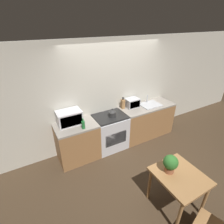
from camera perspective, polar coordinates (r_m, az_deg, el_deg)
The scene contains 13 objects.
ground_plane at distance 4.27m, azimuth 8.12°, elevation -15.50°, with size 16.00×16.00×0.00m, color #3D2D1E.
wall_back at distance 4.36m, azimuth 0.48°, elevation 6.15°, with size 10.00×0.06×2.60m.
counter_left_run at distance 4.12m, azimuth -11.19°, elevation -9.54°, with size 0.91×0.62×0.90m.
counter_right_run at distance 4.92m, azimuth 10.98°, elevation -2.70°, with size 1.49×0.62×0.90m.
stove_range at distance 4.37m, azimuth -0.67°, elevation -6.47°, with size 0.78×0.62×0.90m.
kettle at distance 4.06m, azimuth 0.07°, elevation -0.38°, with size 0.17×0.17×0.21m.
microwave at distance 3.86m, azimuth -13.78°, elevation -1.80°, with size 0.52×0.35×0.31m.
bottle at distance 3.67m, azimuth -9.36°, elevation -4.12°, with size 0.07×0.07×0.23m.
knife_block at distance 4.44m, azimuth 3.56°, elevation 2.64°, with size 0.08×0.09×0.31m.
toaster_oven at distance 4.55m, azimuth 6.62°, elevation 3.03°, with size 0.34×0.27×0.23m.
sink_basin at distance 4.77m, azimuth 12.35°, elevation 2.44°, with size 0.53×0.42×0.24m.
dining_table at distance 3.21m, azimuth 21.03°, elevation -19.99°, with size 0.71×0.79×0.74m.
potted_plant at distance 3.01m, azimuth 18.55°, elevation -15.59°, with size 0.24×0.24×0.32m.
Camera 1 is at (-2.00, -2.39, 2.92)m, focal length 28.00 mm.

